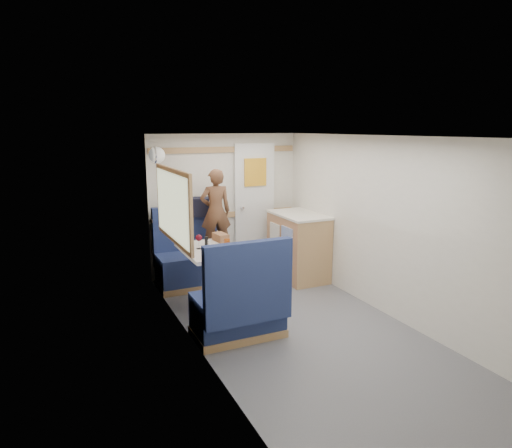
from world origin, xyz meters
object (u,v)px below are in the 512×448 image
beer_glass (227,244)px  orange_fruit (231,247)px  duffel_bag (190,207)px  bread_loaf (221,237)px  bench_near (240,310)px  wine_glass (199,238)px  dinette_table (211,262)px  galley_counter (298,246)px  salt_grinder (209,244)px  dome_light (157,155)px  pepper_grinder (206,241)px  bench_far (190,264)px  person (216,211)px  tumbler_left (214,253)px  tray (229,254)px  cheese_block (227,252)px

beer_glass → orange_fruit: bearing=-95.0°
duffel_bag → bread_loaf: 0.88m
bench_near → orange_fruit: 0.82m
orange_fruit → wine_glass: (-0.29, 0.27, 0.07)m
dinette_table → wine_glass: wine_glass is taller
galley_counter → salt_grinder: (-1.47, -0.50, 0.30)m
bench_near → bread_loaf: bearing=78.9°
galley_counter → bread_loaf: 1.31m
salt_grinder → duffel_bag: bearing=84.9°
orange_fruit → beer_glass: (0.01, 0.17, 0.00)m
duffel_bag → galley_counter: bearing=-3.6°
dinette_table → bench_near: bearing=-90.0°
dome_light → wine_glass: size_ratio=1.19×
orange_fruit → wine_glass: wine_glass is taller
beer_glass → pepper_grinder: same height
dome_light → wine_glass: dome_light is taller
wine_glass → salt_grinder: bearing=-2.8°
bench_far → salt_grinder: bench_far is taller
orange_fruit → salt_grinder: size_ratio=0.77×
person → salt_grinder: size_ratio=12.47×
salt_grinder → tumbler_left: bearing=-102.2°
wine_glass → bread_loaf: bearing=33.9°
bench_near → galley_counter: bearing=43.9°
duffel_bag → person: bearing=-38.8°
dinette_table → bench_far: (-0.00, 0.86, -0.27)m
bench_near → person: (0.33, 1.61, 0.71)m
dinette_table → beer_glass: bearing=-15.4°
dome_light → orange_fruit: (0.56, -1.07, -0.98)m
orange_fruit → beer_glass: beer_glass is taller
beer_glass → bread_loaf: (0.04, 0.34, -0.01)m
duffel_bag → tray: bearing=-71.1°
beer_glass → bread_loaf: 0.34m
tray → salt_grinder: salt_grinder is taller
bread_loaf → person: bearing=77.4°
duffel_bag → bench_near: bearing=-73.7°
dinette_table → dome_light: bearing=114.6°
salt_grinder → person: bearing=64.9°
bench_far → person: person is taller
dinette_table → wine_glass: (-0.12, 0.05, 0.28)m
dinette_table → salt_grinder: 0.20m
cheese_block → pepper_grinder: size_ratio=0.85×
bench_near → tumbler_left: (-0.09, 0.50, 0.47)m
orange_fruit → bread_loaf: 0.51m
tumbler_left → pepper_grinder: size_ratio=0.97×
bench_far → wine_glass: bench_far is taller
dome_light → orange_fruit: bearing=-62.6°
dome_light → wine_glass: 1.24m
dinette_table → orange_fruit: 0.34m
orange_fruit → bread_loaf: size_ratio=0.30×
bench_far → galley_counter: bearing=-12.1°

